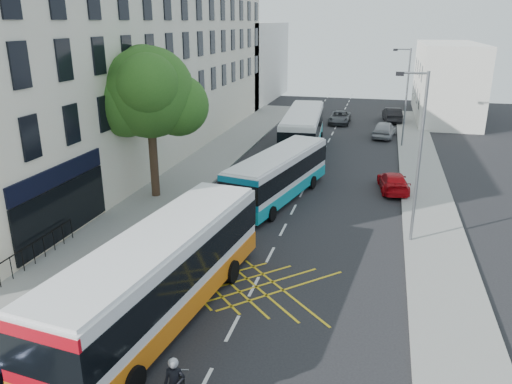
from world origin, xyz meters
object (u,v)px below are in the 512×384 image
Objects in this scene: bus_mid at (278,175)px; distant_car_grey at (340,118)px; parked_car_silver at (92,308)px; red_hatchback at (393,182)px; distant_car_dark at (392,115)px; lamp_far at (405,93)px; bus_near at (161,274)px; distant_car_silver at (384,129)px; street_tree at (149,94)px; lamp_near at (418,150)px; bus_far at (303,130)px.

distant_car_grey is (1.40, 24.61, -0.88)m from bus_mid.
red_hatchback is at bearing 65.96° from parked_car_silver.
lamp_far is at bearing 86.11° from distant_car_dark.
bus_near is at bearing -107.04° from lamp_far.
distant_car_silver reaches higher than red_hatchback.
distant_car_dark is (0.00, 23.70, 0.16)m from red_hatchback.
parked_car_silver is at bearing 81.18° from distant_car_silver.
distant_car_grey is 0.98× the size of distant_car_dark.
parked_car_silver is at bearing -74.32° from street_tree.
street_tree reaches higher than distant_car_silver.
lamp_near is 9.27m from bus_mid.
red_hatchback is at bearing 95.07° from lamp_near.
lamp_far is 2.17× the size of parked_car_silver.
parked_car_silver is at bearing -138.27° from lamp_near.
lamp_far reaches higher than distant_car_silver.
distant_car_grey is (1.88, 12.59, -1.12)m from bus_far.
bus_mid is (-7.43, 4.58, -3.11)m from lamp_near.
street_tree is at bearing -130.81° from lamp_far.
street_tree reaches higher than bus_mid.
distant_car_silver is 8.05m from distant_car_dark.
distant_car_dark is (0.73, 8.02, -0.00)m from distant_car_silver.
street_tree is 8.86m from bus_mid.
distant_car_grey is 1.02× the size of distant_car_silver.
bus_far is (-7.91, -3.40, -2.87)m from lamp_far.
bus_far is 16.62m from distant_car_dark.
lamp_near is 1.80× the size of distant_car_silver.
bus_near is at bearing 31.02° from parked_car_silver.
bus_far is at bearing 56.90° from distant_car_dark.
bus_near is at bearing 84.42° from distant_car_silver.
lamp_near is at bearing -19.13° from bus_mid.
parked_car_silver is at bearing 68.57° from distant_car_dark.
lamp_near and lamp_far have the same top height.
bus_far is at bearing 104.81° from bus_mid.
lamp_near is 12.85m from bus_near.
lamp_far is at bearing 75.98° from parked_car_silver.
parked_car_silver is (-11.10, -9.90, -4.01)m from lamp_near.
lamp_far reaches higher than red_hatchback.
bus_near is 13.52m from bus_mid.
distant_car_dark is (14.01, 28.57, -5.53)m from street_tree.
parked_car_silver is at bearing -91.67° from bus_mid.
bus_mid is 14.96m from parked_car_silver.
bus_mid is 0.87× the size of bus_far.
bus_mid reaches higher than parked_car_silver.
distant_car_silver is (13.28, 20.56, -5.53)m from street_tree.
red_hatchback is at bearing -93.28° from lamp_far.
bus_far reaches higher than distant_car_grey.
distant_car_dark is at bearing -87.85° from distant_car_silver.
bus_mid is 12.03m from bus_far.
parked_car_silver is 0.90× the size of red_hatchback.
red_hatchback is 15.70m from distant_car_silver.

